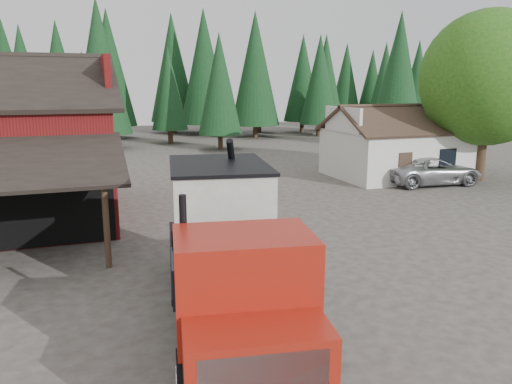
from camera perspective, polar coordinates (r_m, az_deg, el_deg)
name	(u,v)px	position (r m, az deg, el deg)	size (l,w,h in m)	color
ground	(292,268)	(16.41, 4.17, -8.68)	(120.00, 120.00, 0.00)	#423B34
farmhouse	(397,151)	(33.42, 15.76, 4.56)	(8.60, 6.42, 4.65)	silver
deciduous_tree	(488,83)	(33.41, 24.99, 11.20)	(8.00, 8.00, 10.20)	#382619
conifer_backdrop	(138,139)	(56.65, -13.28, 5.95)	(76.00, 16.00, 16.00)	black
near_pine_b	(220,84)	(45.68, -4.19, 12.22)	(3.96, 3.96, 10.40)	#382619
near_pine_c	(399,73)	(48.99, 15.99, 12.97)	(4.84, 4.84, 12.40)	#382619
near_pine_d	(99,67)	(48.08, -17.46, 13.50)	(5.28, 5.28, 13.40)	#382619
feed_truck	(227,245)	(12.09, -3.33, -6.07)	(4.17, 10.02, 4.39)	black
silver_car	(432,171)	(31.45, 19.45, 2.31)	(2.72, 5.89, 1.64)	#AFB2B7
equip_box	(299,255)	(16.76, 4.90, -7.15)	(0.70, 1.10, 0.60)	maroon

